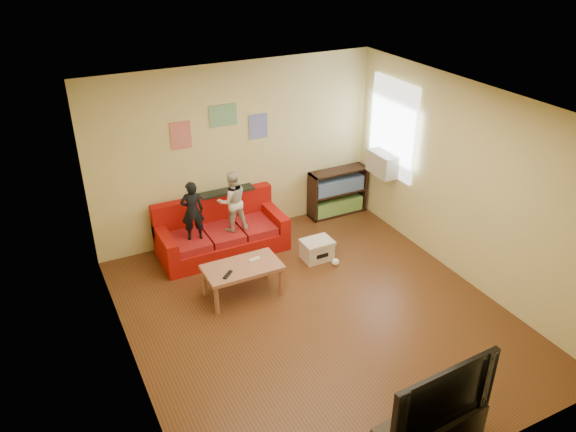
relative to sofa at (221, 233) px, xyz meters
name	(u,v)px	position (x,y,z in m)	size (l,w,h in m)	color
room_shell	(319,222)	(0.50, -2.06, 1.07)	(4.52, 5.02, 2.72)	#5A3219
sofa	(221,233)	(0.00, 0.00, 0.00)	(1.88, 0.87, 0.83)	#A61009
child_a	(192,211)	(-0.45, -0.16, 0.56)	(0.32, 0.21, 0.89)	black
child_b	(232,201)	(0.15, -0.16, 0.58)	(0.45, 0.35, 0.92)	beige
coffee_table	(242,270)	(-0.16, -1.23, 0.11)	(1.01, 0.56, 0.45)	#A5694F
remote	(228,275)	(-0.41, -1.35, 0.19)	(0.19, 0.05, 0.02)	black
game_controller	(255,259)	(0.04, -1.18, 0.19)	(0.15, 0.04, 0.03)	white
bookshelf	(337,194)	(2.19, 0.24, 0.08)	(1.00, 0.30, 0.80)	black
window	(393,128)	(2.72, -0.41, 1.36)	(0.04, 1.08, 1.48)	white
ac_unit	(383,163)	(2.60, -0.41, 0.80)	(0.28, 0.55, 0.35)	#B7B2A3
artwork_left	(181,135)	(-0.35, 0.42, 1.47)	(0.30, 0.01, 0.40)	#D87266
artwork_center	(223,115)	(0.30, 0.42, 1.67)	(0.42, 0.01, 0.32)	#72B27F
artwork_right	(258,126)	(0.85, 0.42, 1.42)	(0.30, 0.01, 0.38)	#727FCC
file_box	(317,250)	(1.16, -0.89, -0.12)	(0.45, 0.34, 0.31)	silver
television	(436,390)	(0.42, -4.31, 0.48)	(1.16, 0.15, 0.67)	black
tissue	(335,262)	(1.32, -1.17, -0.22)	(0.11, 0.11, 0.11)	white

